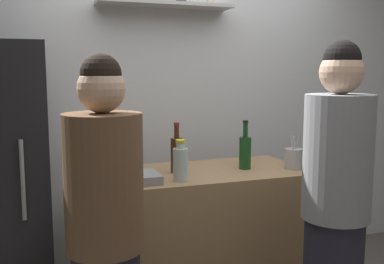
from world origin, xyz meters
name	(u,v)px	position (x,y,z in m)	size (l,w,h in m)	color
back_wall_assembly	(181,100)	(0.00, 1.25, 1.30)	(4.80, 0.32, 2.60)	white
counter	(192,240)	(-0.17, 0.52, 0.45)	(1.44, 0.65, 0.90)	#9E7A51
baking_pan	(129,179)	(-0.60, 0.37, 0.93)	(0.34, 0.24, 0.05)	gray
utensil_holder	(294,158)	(0.48, 0.39, 0.97)	(0.12, 0.12, 0.23)	#B2B2B7
wine_bottle_amber_glass	(177,154)	(-0.26, 0.53, 1.02)	(0.08, 0.08, 0.31)	#472814
wine_bottle_green_glass	(245,151)	(0.18, 0.49, 1.02)	(0.08, 0.08, 0.31)	#19471E
water_bottle_plastic	(181,163)	(-0.31, 0.31, 1.01)	(0.09, 0.09, 0.24)	silver
person_grey_hoodie	(335,210)	(0.33, -0.24, 0.83)	(0.34, 0.34, 1.67)	#262633
person_brown_jacket	(105,241)	(-0.81, -0.16, 0.79)	(0.34, 0.34, 1.60)	#262633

